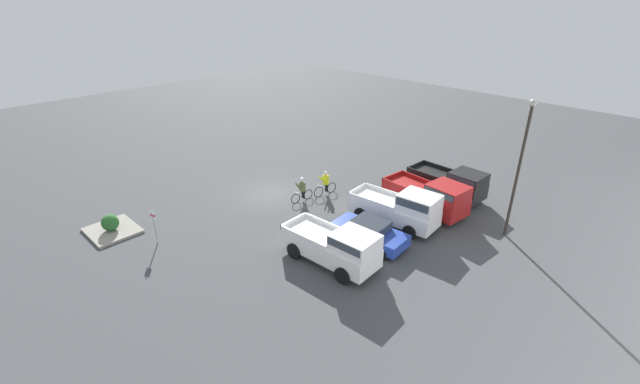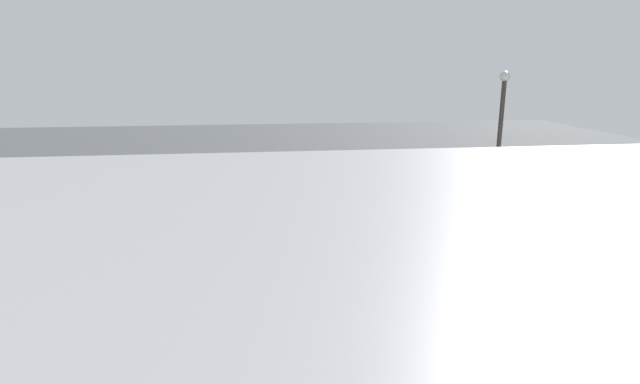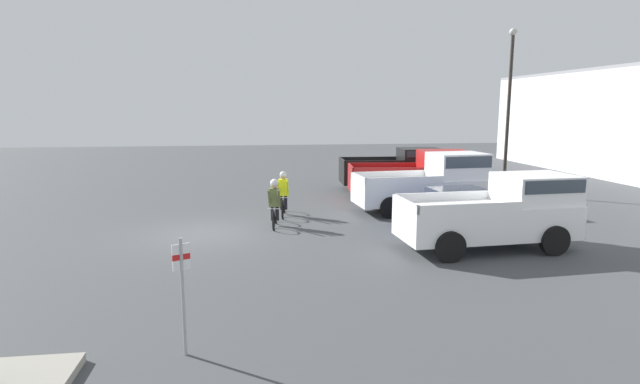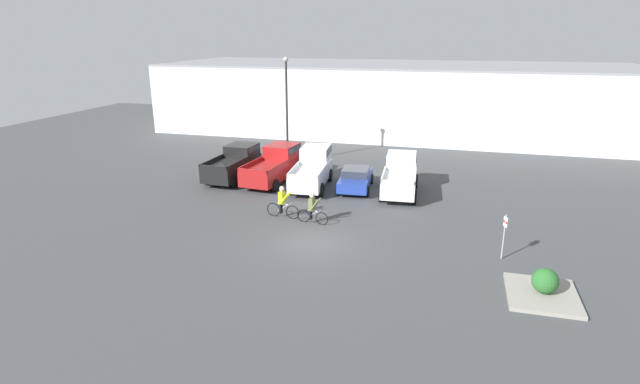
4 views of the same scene
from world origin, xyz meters
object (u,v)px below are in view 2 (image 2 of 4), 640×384
(cyclist_0, at_px, (316,190))
(pickup_truck_0, at_px, (487,215))
(pickup_truck_2, at_px, (373,216))
(cyclist_1, at_px, (347,191))
(fire_lane_sign, at_px, (160,181))
(lamppost, at_px, (497,165))
(shrub, at_px, (148,181))
(pickup_truck_1, at_px, (431,217))
(pickup_truck_3, at_px, (251,222))
(sedan_0, at_px, (312,228))

(cyclist_0, bearing_deg, pickup_truck_0, 137.80)
(pickup_truck_2, distance_m, cyclist_1, 6.13)
(fire_lane_sign, height_order, lamppost, lamppost)
(pickup_truck_0, bearing_deg, shrub, -33.04)
(cyclist_1, distance_m, lamppost, 12.10)
(pickup_truck_1, relative_size, pickup_truck_2, 1.02)
(cyclist_1, bearing_deg, fire_lane_sign, -12.19)
(pickup_truck_0, distance_m, lamppost, 6.22)
(pickup_truck_3, bearing_deg, pickup_truck_1, 177.79)
(sedan_0, bearing_deg, pickup_truck_2, 177.86)
(fire_lane_sign, bearing_deg, pickup_truck_2, 142.51)
(pickup_truck_1, relative_size, cyclist_1, 2.93)
(pickup_truck_3, height_order, cyclist_1, pickup_truck_3)
(sedan_0, xyz_separation_m, cyclist_1, (-2.77, -6.02, 0.18))
(pickup_truck_0, relative_size, pickup_truck_3, 0.98)
(fire_lane_sign, distance_m, shrub, 3.33)
(pickup_truck_0, distance_m, pickup_truck_1, 2.84)
(pickup_truck_0, bearing_deg, sedan_0, -1.80)
(fire_lane_sign, height_order, shrub, fire_lane_sign)
(cyclist_1, relative_size, fire_lane_sign, 0.92)
(pickup_truck_3, bearing_deg, cyclist_1, -132.14)
(pickup_truck_2, bearing_deg, pickup_truck_3, 0.06)
(pickup_truck_3, distance_m, cyclist_1, 8.27)
(pickup_truck_2, xyz_separation_m, pickup_truck_3, (5.62, 0.01, -0.05))
(lamppost, bearing_deg, cyclist_0, -65.37)
(pickup_truck_0, xyz_separation_m, pickup_truck_1, (2.83, 0.17, 0.05))
(sedan_0, distance_m, pickup_truck_3, 2.81)
(lamppost, bearing_deg, shrub, -46.10)
(pickup_truck_0, relative_size, pickup_truck_2, 0.94)
(sedan_0, relative_size, fire_lane_sign, 2.10)
(pickup_truck_0, xyz_separation_m, pickup_truck_3, (11.15, -0.15, 0.06))
(pickup_truck_3, distance_m, lamppost, 10.78)
(pickup_truck_3, xyz_separation_m, cyclist_1, (-5.54, -6.13, -0.27))
(lamppost, bearing_deg, sedan_0, -38.70)
(sedan_0, xyz_separation_m, lamppost, (-6.23, 4.99, 3.82))
(pickup_truck_0, xyz_separation_m, lamppost, (2.15, 4.73, 3.43))
(cyclist_1, bearing_deg, lamppost, 107.45)
(pickup_truck_2, relative_size, sedan_0, 1.27)
(pickup_truck_0, distance_m, pickup_truck_2, 5.54)
(pickup_truck_1, xyz_separation_m, sedan_0, (5.55, -0.43, -0.45))
(pickup_truck_0, bearing_deg, lamppost, 65.55)
(cyclist_1, distance_m, shrub, 13.43)
(pickup_truck_2, height_order, sedan_0, pickup_truck_2)
(pickup_truck_0, relative_size, pickup_truck_1, 0.93)
(cyclist_1, height_order, lamppost, lamppost)
(pickup_truck_1, height_order, pickup_truck_2, pickup_truck_2)
(cyclist_1, xyz_separation_m, shrub, (12.31, -5.38, -0.25))
(pickup_truck_2, distance_m, sedan_0, 2.89)
(pickup_truck_0, relative_size, lamppost, 0.66)
(pickup_truck_0, distance_m, cyclist_0, 9.98)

